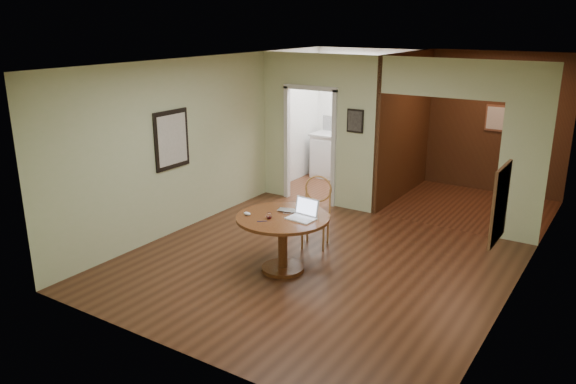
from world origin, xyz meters
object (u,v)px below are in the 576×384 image
Objects in this scene: open_laptop at (304,213)px; closed_laptop at (289,212)px; chair at (317,208)px; dining_table at (283,231)px.

open_laptop is 0.27m from closed_laptop.
chair is 1.03m from open_laptop.
chair is at bearing 94.32° from dining_table.
chair reaches higher than dining_table.
chair is 0.90m from closed_laptop.
open_laptop is at bearing 19.78° from dining_table.
chair is (-0.08, 1.03, 0.01)m from dining_table.
open_laptop is (0.34, -0.94, 0.26)m from chair.
closed_laptop is at bearing 88.99° from dining_table.
dining_table is 3.58× the size of closed_laptop.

